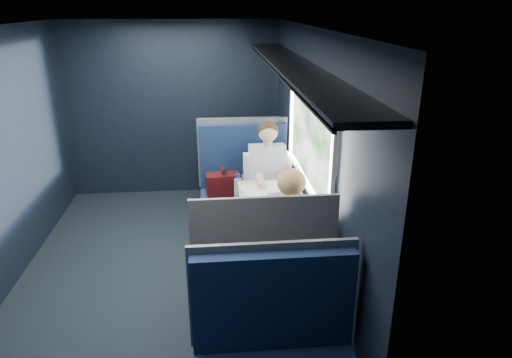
{
  "coord_description": "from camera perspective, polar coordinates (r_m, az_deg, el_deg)",
  "views": [
    {
      "loc": [
        0.52,
        -3.95,
        2.49
      ],
      "look_at": [
        0.9,
        0.0,
        0.95
      ],
      "focal_mm": 32.0,
      "sensor_mm": 36.0,
      "label": 1
    }
  ],
  "objects": [
    {
      "name": "laptop",
      "position": [
        4.32,
        4.11,
        -1.76
      ],
      "size": [
        0.28,
        0.35,
        0.24
      ],
      "color": "silver",
      "rests_on": "table"
    },
    {
      "name": "woman",
      "position": [
        3.73,
        4.13,
        -6.99
      ],
      "size": [
        0.53,
        0.56,
        1.32
      ],
      "color": "black",
      "rests_on": "ground"
    },
    {
      "name": "cup",
      "position": [
        4.69,
        3.33,
        -0.19
      ],
      "size": [
        0.07,
        0.07,
        0.09
      ],
      "primitive_type": "cylinder",
      "color": "white",
      "rests_on": "table"
    },
    {
      "name": "bottle_small",
      "position": [
        4.58,
        5.05,
        0.13
      ],
      "size": [
        0.07,
        0.07,
        0.24
      ],
      "color": "silver",
      "rests_on": "table"
    },
    {
      "name": "room_shell",
      "position": [
        4.11,
        -12.35,
        6.45
      ],
      "size": [
        3.0,
        4.4,
        2.4
      ],
      "color": "black",
      "rests_on": "ground"
    },
    {
      "name": "seat_bay_far",
      "position": [
        3.72,
        0.54,
        -12.66
      ],
      "size": [
        1.04,
        0.62,
        1.26
      ],
      "color": "#0D1B3C",
      "rests_on": "ground"
    },
    {
      "name": "seat_bay_near",
      "position": [
        5.25,
        -1.61,
        -1.95
      ],
      "size": [
        1.04,
        0.62,
        1.26
      ],
      "color": "#0D1B3C",
      "rests_on": "ground"
    },
    {
      "name": "man",
      "position": [
        5.01,
        1.51,
        0.49
      ],
      "size": [
        0.53,
        0.56,
        1.32
      ],
      "color": "black",
      "rests_on": "ground"
    },
    {
      "name": "table",
      "position": [
        4.38,
        1.73,
        -3.44
      ],
      "size": [
        0.62,
        1.0,
        0.74
      ],
      "color": "#54565E",
      "rests_on": "ground"
    },
    {
      "name": "ground",
      "position": [
        4.7,
        -11.21,
        -11.31
      ],
      "size": [
        2.8,
        4.2,
        0.01
      ],
      "primitive_type": "cube",
      "color": "black"
    },
    {
      "name": "papers",
      "position": [
        4.43,
        2.34,
        -2.06
      ],
      "size": [
        0.67,
        0.83,
        0.01
      ],
      "primitive_type": "cube",
      "rotation": [
        0.0,
        0.0,
        0.26
      ],
      "color": "white",
      "rests_on": "table"
    },
    {
      "name": "seat_row_front",
      "position": [
        6.12,
        -2.08,
        1.32
      ],
      "size": [
        1.04,
        0.51,
        1.16
      ],
      "color": "#0D1B3C",
      "rests_on": "ground"
    }
  ]
}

